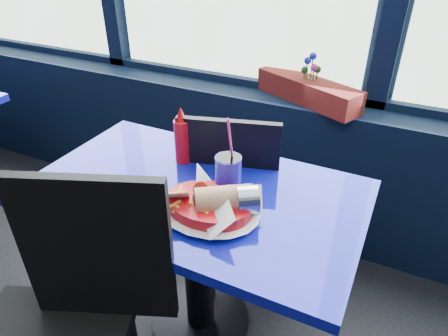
{
  "coord_description": "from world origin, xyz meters",
  "views": [
    {
      "loc": [
        0.92,
        0.98,
        1.58
      ],
      "look_at": [
        0.43,
        1.98,
        0.88
      ],
      "focal_mm": 32.0,
      "sensor_mm": 36.0,
      "label": 1
    }
  ],
  "objects_px": {
    "planter_box": "(308,90)",
    "chair_near_back": "(246,194)",
    "near_table": "(197,227)",
    "flower_vase": "(309,87)",
    "chair_near_front": "(65,318)",
    "ketchup_bottle": "(182,138)",
    "food_basket": "(211,204)",
    "soda_cup": "(228,175)"
  },
  "relations": [
    {
      "from": "flower_vase",
      "to": "ketchup_bottle",
      "type": "relative_size",
      "value": 1.04
    },
    {
      "from": "near_table",
      "to": "soda_cup",
      "type": "height_order",
      "value": "soda_cup"
    },
    {
      "from": "chair_near_back",
      "to": "food_basket",
      "type": "bearing_deg",
      "value": 80.9
    },
    {
      "from": "planter_box",
      "to": "flower_vase",
      "type": "bearing_deg",
      "value": -8.68
    },
    {
      "from": "near_table",
      "to": "flower_vase",
      "type": "xyz_separation_m",
      "value": [
        0.16,
        0.86,
        0.31
      ]
    },
    {
      "from": "planter_box",
      "to": "flower_vase",
      "type": "xyz_separation_m",
      "value": [
        0.0,
        -0.0,
        0.02
      ]
    },
    {
      "from": "chair_near_front",
      "to": "chair_near_back",
      "type": "relative_size",
      "value": 1.09
    },
    {
      "from": "planter_box",
      "to": "chair_near_back",
      "type": "bearing_deg",
      "value": -75.04
    },
    {
      "from": "flower_vase",
      "to": "soda_cup",
      "type": "bearing_deg",
      "value": -93.01
    },
    {
      "from": "food_basket",
      "to": "flower_vase",
      "type": "bearing_deg",
      "value": 79.32
    },
    {
      "from": "planter_box",
      "to": "ketchup_bottle",
      "type": "height_order",
      "value": "ketchup_bottle"
    },
    {
      "from": "chair_near_back",
      "to": "near_table",
      "type": "bearing_deg",
      "value": 61.81
    },
    {
      "from": "near_table",
      "to": "planter_box",
      "type": "bearing_deg",
      "value": 79.34
    },
    {
      "from": "near_table",
      "to": "ketchup_bottle",
      "type": "bearing_deg",
      "value": 132.24
    },
    {
      "from": "chair_near_front",
      "to": "food_basket",
      "type": "xyz_separation_m",
      "value": [
        0.25,
        0.44,
        0.2
      ]
    },
    {
      "from": "chair_near_front",
      "to": "flower_vase",
      "type": "relative_size",
      "value": 4.23
    },
    {
      "from": "near_table",
      "to": "flower_vase",
      "type": "height_order",
      "value": "flower_vase"
    },
    {
      "from": "near_table",
      "to": "planter_box",
      "type": "height_order",
      "value": "planter_box"
    },
    {
      "from": "near_table",
      "to": "soda_cup",
      "type": "bearing_deg",
      "value": 12.33
    },
    {
      "from": "chair_near_front",
      "to": "chair_near_back",
      "type": "xyz_separation_m",
      "value": [
        0.2,
        0.86,
        -0.05
      ]
    },
    {
      "from": "food_basket",
      "to": "ketchup_bottle",
      "type": "relative_size",
      "value": 1.44
    },
    {
      "from": "flower_vase",
      "to": "ketchup_bottle",
      "type": "bearing_deg",
      "value": -113.27
    },
    {
      "from": "chair_near_back",
      "to": "ketchup_bottle",
      "type": "height_order",
      "value": "ketchup_bottle"
    },
    {
      "from": "flower_vase",
      "to": "soda_cup",
      "type": "distance_m",
      "value": 0.83
    },
    {
      "from": "planter_box",
      "to": "food_basket",
      "type": "distance_m",
      "value": 0.97
    },
    {
      "from": "flower_vase",
      "to": "soda_cup",
      "type": "height_order",
      "value": "soda_cup"
    },
    {
      "from": "planter_box",
      "to": "flower_vase",
      "type": "height_order",
      "value": "flower_vase"
    },
    {
      "from": "chair_near_back",
      "to": "flower_vase",
      "type": "distance_m",
      "value": 0.64
    },
    {
      "from": "chair_near_front",
      "to": "ketchup_bottle",
      "type": "relative_size",
      "value": 4.38
    },
    {
      "from": "chair_near_front",
      "to": "planter_box",
      "type": "bearing_deg",
      "value": 56.01
    },
    {
      "from": "chair_near_front",
      "to": "planter_box",
      "type": "height_order",
      "value": "chair_near_front"
    },
    {
      "from": "flower_vase",
      "to": "food_basket",
      "type": "relative_size",
      "value": 0.72
    },
    {
      "from": "chair_near_front",
      "to": "chair_near_back",
      "type": "distance_m",
      "value": 0.89
    },
    {
      "from": "flower_vase",
      "to": "ketchup_bottle",
      "type": "xyz_separation_m",
      "value": [
        -0.3,
        -0.7,
        -0.02
      ]
    },
    {
      "from": "near_table",
      "to": "food_basket",
      "type": "height_order",
      "value": "food_basket"
    },
    {
      "from": "food_basket",
      "to": "chair_near_front",
      "type": "bearing_deg",
      "value": -127.98
    },
    {
      "from": "soda_cup",
      "to": "near_table",
      "type": "bearing_deg",
      "value": -167.67
    },
    {
      "from": "chair_near_back",
      "to": "flower_vase",
      "type": "bearing_deg",
      "value": -116.36
    },
    {
      "from": "chair_near_front",
      "to": "soda_cup",
      "type": "height_order",
      "value": "soda_cup"
    },
    {
      "from": "chair_near_front",
      "to": "ketchup_bottle",
      "type": "xyz_separation_m",
      "value": [
        -0.01,
        0.7,
        0.26
      ]
    },
    {
      "from": "chair_near_front",
      "to": "flower_vase",
      "type": "xyz_separation_m",
      "value": [
        0.3,
        1.4,
        0.28
      ]
    },
    {
      "from": "planter_box",
      "to": "food_basket",
      "type": "bearing_deg",
      "value": -67.62
    }
  ]
}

